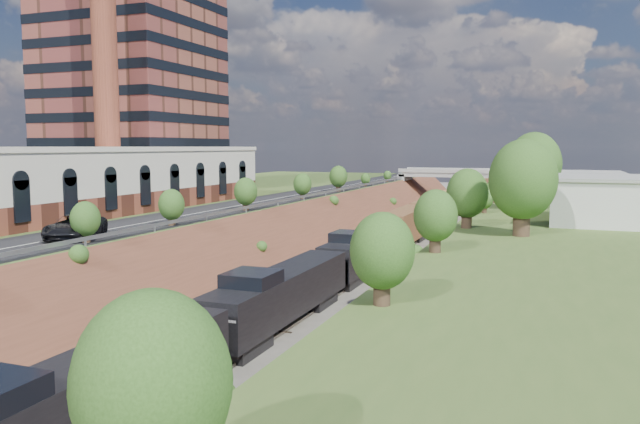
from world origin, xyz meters
TOP-DOWN VIEW (x-y plane):
  - platform_left at (-33.00, 60.00)m, footprint 44.00×180.00m
  - embankment_left at (-11.00, 60.00)m, footprint 10.00×180.00m
  - embankment_right at (11.00, 60.00)m, footprint 10.00×180.00m
  - rail_left_track at (-2.60, 60.00)m, footprint 1.58×180.00m
  - rail_right_track at (2.60, 60.00)m, footprint 1.58×180.00m
  - road at (-15.50, 60.00)m, footprint 8.00×180.00m
  - guardrail at (-11.40, 59.80)m, footprint 0.10×171.00m
  - commercial_building at (-28.00, 38.00)m, footprint 14.30×62.30m
  - highrise_tower at (-44.00, 72.00)m, footprint 22.00×22.00m
  - smokestack at (-36.00, 56.00)m, footprint 3.20×3.20m
  - overpass at (0.00, 122.00)m, footprint 24.50×8.30m
  - white_building_near at (23.50, 52.00)m, footprint 9.00×12.00m
  - white_building_far at (23.00, 74.00)m, footprint 8.00×10.00m
  - tree_right_large at (17.00, 40.00)m, footprint 5.25×5.25m
  - tree_left_crest at (-11.80, 20.00)m, footprint 2.45×2.45m
  - freight_train at (2.60, 93.08)m, footprint 2.96×182.56m
  - suv at (-14.39, 25.89)m, footprint 5.14×7.21m

SIDE VIEW (x-z plane):
  - embankment_left at x=-11.00m, z-range -5.00..5.00m
  - embankment_right at x=11.00m, z-range -5.00..5.00m
  - rail_left_track at x=-2.60m, z-range 0.00..0.18m
  - rail_right_track at x=2.60m, z-range 0.00..0.18m
  - platform_left at x=-33.00m, z-range 0.00..5.00m
  - freight_train at x=2.60m, z-range 0.30..4.85m
  - overpass at x=0.00m, z-range 1.22..8.62m
  - road at x=-15.50m, z-range 5.00..5.10m
  - guardrail at x=-11.40m, z-range 5.20..5.90m
  - suv at x=-14.39m, z-range 5.10..6.92m
  - white_building_far at x=23.00m, z-range 5.00..8.60m
  - white_building_near at x=23.50m, z-range 5.00..9.00m
  - tree_left_crest at x=-11.80m, z-range 5.26..8.82m
  - commercial_building at x=-28.00m, z-range 5.01..12.01m
  - tree_right_large at x=17.00m, z-range 5.58..13.19m
  - smokestack at x=-36.00m, z-range 5.00..45.00m
  - highrise_tower at x=-44.00m, z-range 5.93..59.83m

